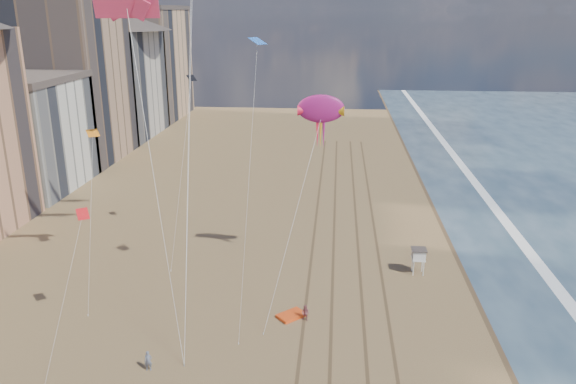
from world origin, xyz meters
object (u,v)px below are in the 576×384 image
at_px(lifeguard_stand, 419,255).
at_px(kite_flyer_b, 305,313).
at_px(show_kite, 321,109).
at_px(kite_flyer_a, 148,361).
at_px(grounded_kite, 291,315).

distance_m(lifeguard_stand, kite_flyer_b, 15.10).
bearing_deg(kite_flyer_b, show_kite, 110.86).
bearing_deg(kite_flyer_a, kite_flyer_b, 23.47).
bearing_deg(lifeguard_stand, kite_flyer_a, -140.56).
relative_size(show_kite, kite_flyer_b, 14.06).
relative_size(show_kite, kite_flyer_a, 12.99).
bearing_deg(kite_flyer_a, grounded_kite, 28.54).
bearing_deg(kite_flyer_b, grounded_kite, -176.94).
distance_m(grounded_kite, kite_flyer_b, 1.52).
relative_size(grounded_kite, kite_flyer_a, 1.51).
bearing_deg(show_kite, kite_flyer_a, -124.33).
bearing_deg(grounded_kite, kite_flyer_b, -64.48).
height_order(grounded_kite, show_kite, show_kite).
distance_m(lifeguard_stand, kite_flyer_a, 29.01).
relative_size(lifeguard_stand, grounded_kite, 1.15).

